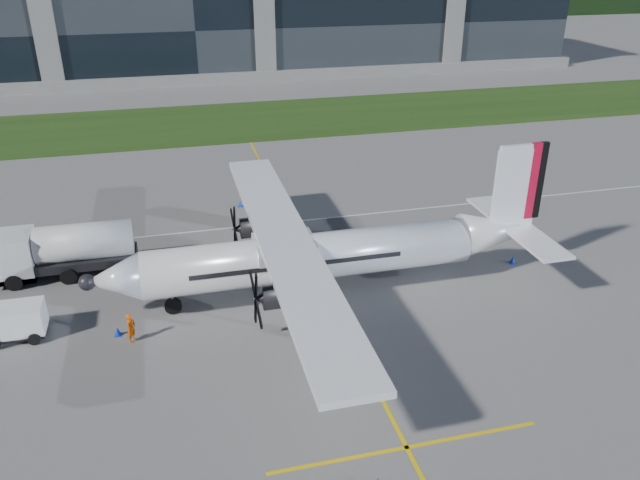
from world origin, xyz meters
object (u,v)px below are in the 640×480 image
object	(u,v)px
turboprop_aircraft	(327,230)
fuel_tanker_truck	(54,252)
safety_cone_tail	(513,260)
safety_cone_stbdwing	(240,204)
baggage_tug	(15,322)
safety_cone_nose_port	(118,331)
ground_crew_person	(131,326)

from	to	relation	value
turboprop_aircraft	fuel_tanker_truck	distance (m)	17.42
turboprop_aircraft	fuel_tanker_truck	bearing A→B (deg)	158.41
safety_cone_tail	turboprop_aircraft	bearing A→B (deg)	-176.49
fuel_tanker_truck	safety_cone_stbdwing	world-z (taller)	fuel_tanker_truck
safety_cone_tail	fuel_tanker_truck	bearing A→B (deg)	169.13
turboprop_aircraft	fuel_tanker_truck	xyz separation A→B (m)	(-16.02, 6.34, -2.56)
turboprop_aircraft	baggage_tug	world-z (taller)	turboprop_aircraft
fuel_tanker_truck	safety_cone_nose_port	distance (m)	8.90
fuel_tanker_truck	baggage_tug	distance (m)	6.93
turboprop_aircraft	ground_crew_person	xyz separation A→B (m)	(-11.30, -2.25, -3.29)
fuel_tanker_truck	ground_crew_person	bearing A→B (deg)	-61.23
safety_cone_nose_port	safety_cone_stbdwing	distance (m)	18.53
ground_crew_person	safety_cone_tail	xyz separation A→B (m)	(24.18, 3.04, -0.70)
turboprop_aircraft	safety_cone_stbdwing	xyz separation A→B (m)	(-3.32, 14.80, -3.99)
fuel_tanker_truck	baggage_tug	world-z (taller)	fuel_tanker_truck
baggage_tug	ground_crew_person	size ratio (longest dim) A/B	1.70
turboprop_aircraft	safety_cone_nose_port	size ratio (longest dim) A/B	56.50
baggage_tug	safety_cone_stbdwing	size ratio (longest dim) A/B	6.44
fuel_tanker_truck	ground_crew_person	distance (m)	9.83
safety_cone_tail	safety_cone_stbdwing	bearing A→B (deg)	139.13
fuel_tanker_truck	turboprop_aircraft	bearing A→B (deg)	-21.59
baggage_tug	safety_cone_nose_port	bearing A→B (deg)	-11.72
fuel_tanker_truck	safety_cone_nose_port	world-z (taller)	fuel_tanker_truck
safety_cone_stbdwing	safety_cone_nose_port	bearing A→B (deg)	-118.27
turboprop_aircraft	fuel_tanker_truck	size ratio (longest dim) A/B	3.15
turboprop_aircraft	safety_cone_nose_port	distance (m)	12.82
safety_cone_nose_port	fuel_tanker_truck	bearing A→B (deg)	116.58
baggage_tug	safety_cone_stbdwing	world-z (taller)	baggage_tug
baggage_tug	safety_cone_nose_port	xyz separation A→B (m)	(5.18, -1.08, -0.72)
turboprop_aircraft	safety_cone_tail	xyz separation A→B (m)	(12.88, 0.79, -3.99)
baggage_tug	ground_crew_person	xyz separation A→B (m)	(5.97, -1.81, -0.02)
fuel_tanker_truck	safety_cone_stbdwing	bearing A→B (deg)	33.67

